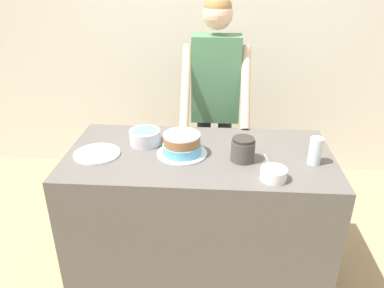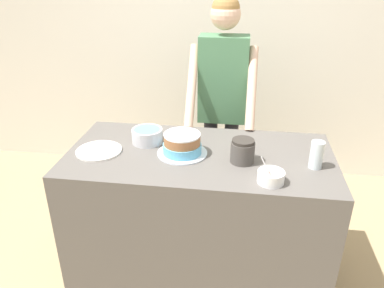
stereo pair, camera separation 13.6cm
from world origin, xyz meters
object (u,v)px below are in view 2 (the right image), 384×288
at_px(frosting_bowl_blue, 147,135).
at_px(drinking_glass, 317,155).
at_px(person_baker, 223,89).
at_px(cake, 182,145).
at_px(frosting_bowl_pink, 271,176).
at_px(ceramic_plate, 99,151).
at_px(stoneware_jar, 243,151).

relative_size(frosting_bowl_blue, drinking_glass, 1.23).
height_order(person_baker, frosting_bowl_blue, person_baker).
distance_m(cake, frosting_bowl_pink, 0.57).
bearing_deg(cake, frosting_bowl_pink, -26.68).
height_order(cake, frosting_bowl_pink, frosting_bowl_pink).
bearing_deg(frosting_bowl_pink, person_baker, 107.84).
bearing_deg(person_baker, frosting_bowl_pink, -72.16).
bearing_deg(ceramic_plate, frosting_bowl_pink, -11.88).
relative_size(frosting_bowl_pink, frosting_bowl_blue, 0.84).
xyz_separation_m(person_baker, drinking_glass, (0.57, -0.80, -0.10)).
height_order(frosting_bowl_blue, stoneware_jar, stoneware_jar).
bearing_deg(person_baker, frosting_bowl_blue, -125.18).
xyz_separation_m(drinking_glass, ceramic_plate, (-1.26, 0.02, -0.07)).
relative_size(cake, drinking_glass, 1.90).
distance_m(cake, stoneware_jar, 0.36).
xyz_separation_m(person_baker, frosting_bowl_blue, (-0.43, -0.61, -0.13)).
bearing_deg(stoneware_jar, drinking_glass, -1.39).
bearing_deg(ceramic_plate, cake, 4.75).
distance_m(frosting_bowl_blue, ceramic_plate, 0.31).
height_order(cake, drinking_glass, drinking_glass).
relative_size(person_baker, frosting_bowl_blue, 9.07).
distance_m(frosting_bowl_blue, drinking_glass, 1.02).
height_order(frosting_bowl_pink, stoneware_jar, frosting_bowl_pink).
bearing_deg(person_baker, stoneware_jar, -77.91).
bearing_deg(frosting_bowl_pink, drinking_glass, 37.79).
bearing_deg(frosting_bowl_blue, stoneware_jar, -16.48).
bearing_deg(ceramic_plate, drinking_glass, -0.76).
relative_size(person_baker, ceramic_plate, 6.40).
height_order(frosting_bowl_pink, drinking_glass, frosting_bowl_pink).
bearing_deg(stoneware_jar, frosting_bowl_pink, -53.69).
distance_m(person_baker, stoneware_jar, 0.81).
bearing_deg(stoneware_jar, cake, 172.19).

